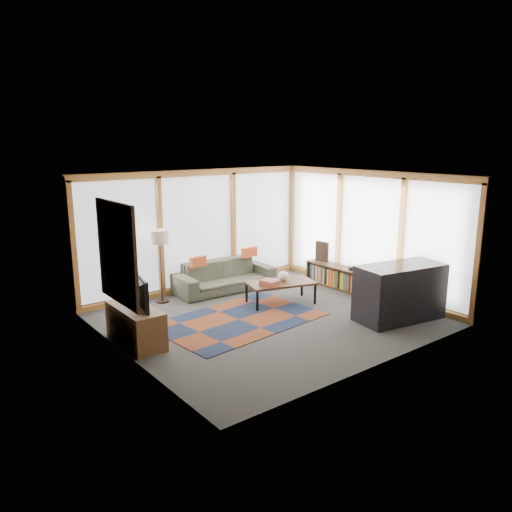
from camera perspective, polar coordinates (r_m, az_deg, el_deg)
ground at (r=9.27m, az=1.52°, el=-7.08°), size 5.50×5.50×0.00m
room_envelope at (r=9.59m, az=1.75°, el=3.15°), size 5.52×5.02×2.62m
rug at (r=9.17m, az=-1.96°, el=-7.28°), size 3.08×2.14×0.01m
sofa at (r=10.86m, az=-3.61°, el=-2.30°), size 2.24×0.97×0.64m
pillow_left at (r=10.40m, az=-6.65°, el=-0.63°), size 0.39×0.16×0.21m
pillow_right at (r=11.17m, az=-0.77°, el=0.44°), size 0.41×0.16×0.22m
floor_lamp at (r=10.13m, az=-10.82°, el=-1.20°), size 0.37×0.37×1.48m
coffee_table at (r=10.02m, az=2.84°, el=-4.20°), size 1.45×1.00×0.44m
book_stack at (r=9.71m, az=1.54°, el=-3.07°), size 0.31×0.36×0.11m
vase at (r=10.03m, az=3.16°, el=-2.30°), size 0.25×0.25×0.20m
bookshelf at (r=11.09m, az=9.91°, el=-2.54°), size 0.36×1.97×0.49m
bowl_a at (r=10.65m, az=12.16°, el=-1.68°), size 0.19×0.19×0.09m
bowl_b at (r=10.86m, az=10.86°, el=-1.36°), size 0.18×0.18×0.08m
shelf_picture at (r=11.53m, az=7.55°, el=0.55°), size 0.10×0.34×0.45m
tv_console at (r=8.28m, az=-13.59°, el=-7.72°), size 0.51×1.23×0.62m
television at (r=8.06m, az=-13.64°, el=-4.03°), size 0.32×0.90×0.52m
bar_counter at (r=9.43m, az=16.10°, el=-4.00°), size 1.71×1.02×1.02m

